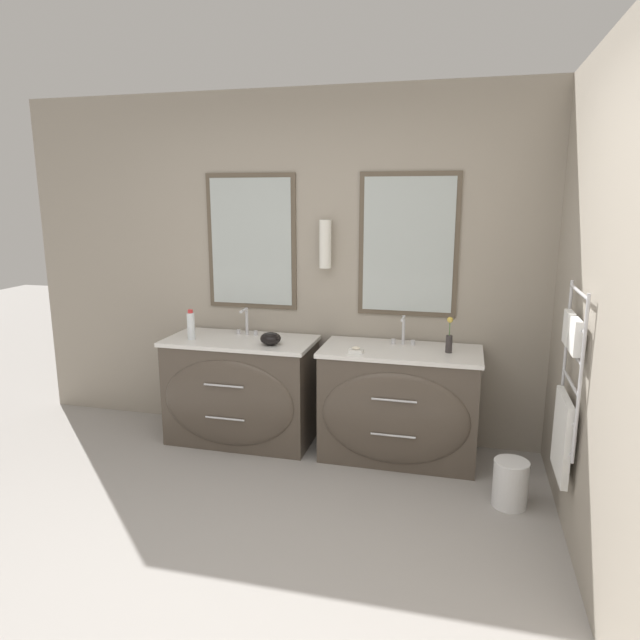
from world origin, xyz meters
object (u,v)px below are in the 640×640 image
Objects in this scene: vanity_left at (240,390)px; waste_bin at (510,483)px; vanity_right at (399,404)px; toiletry_bottle at (191,325)px; amenity_bowl at (271,339)px; flower_vase at (449,339)px.

waste_bin is at bearing -14.07° from vanity_left.
vanity_right is 1.62m from toiletry_bottle.
toiletry_bottle is at bearing -171.10° from vanity_left.
vanity_right is 3.84× the size of waste_bin.
toiletry_bottle is 1.48× the size of amenity_bowl.
amenity_bowl is 1.25m from flower_vase.
toiletry_bottle reaches higher than amenity_bowl.
amenity_bowl is at bearing -175.77° from vanity_right.
vanity_left is at bearing 166.21° from amenity_bowl.
flower_vase reaches higher than toiletry_bottle.
vanity_right is 1.02m from amenity_bowl.
flower_vase is (1.24, 0.10, 0.05)m from amenity_bowl.
vanity_left is at bearing 180.00° from vanity_right.
vanity_left is 4.97× the size of toiletry_bottle.
amenity_bowl is at bearing 165.88° from waste_bin.
vanity_right reaches higher than waste_bin.
vanity_right is at bearing 4.23° from amenity_bowl.
flower_vase reaches higher than vanity_right.
toiletry_bottle is at bearing 169.35° from waste_bin.
waste_bin is (0.73, -0.48, -0.26)m from vanity_right.
flower_vase is at bearing 5.60° from vanity_right.
vanity_left is at bearing -178.80° from flower_vase.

